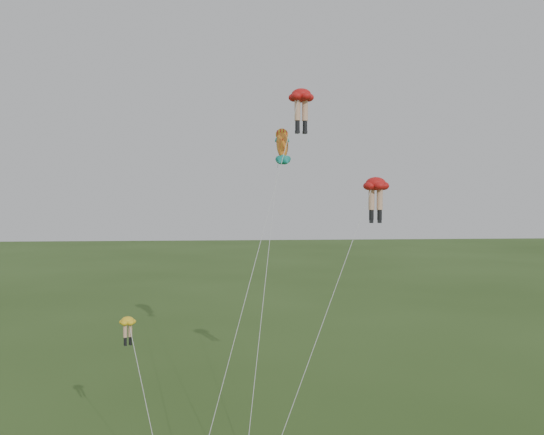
{
  "coord_description": "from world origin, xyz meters",
  "views": [
    {
      "loc": [
        -0.98,
        -29.48,
        14.22
      ],
      "look_at": [
        1.73,
        6.0,
        12.74
      ],
      "focal_mm": 40.0,
      "sensor_mm": 36.0,
      "label": 1
    }
  ],
  "objects": [
    {
      "name": "legs_kite_yellow",
      "position": [
        -5.59,
        -0.27,
        7.39
      ],
      "size": [
        2.66,
        2.79,
        8.24
      ],
      "rotation": [
        0.0,
        0.0,
        0.46
      ],
      "color": "yellow",
      "rests_on": "ground"
    },
    {
      "name": "legs_kite_red_mid",
      "position": [
        7.44,
        4.35,
        14.32
      ],
      "size": [
        7.95,
        7.65,
        15.1
      ],
      "rotation": [
        0.0,
        0.0,
        -0.09
      ],
      "color": "red",
      "rests_on": "ground"
    },
    {
      "name": "fish_kite",
      "position": [
        2.79,
        11.02,
        17.39
      ],
      "size": [
        3.79,
        15.65,
        18.87
      ],
      "rotation": [
        0.71,
        0.0,
        -0.05
      ],
      "color": "gold",
      "rests_on": "ground"
    },
    {
      "name": "legs_kite_red_high",
      "position": [
        3.67,
        8.21,
        19.85
      ],
      "size": [
        7.44,
        12.04,
        20.71
      ],
      "rotation": [
        0.0,
        0.0,
        0.23
      ],
      "color": "red",
      "rests_on": "ground"
    }
  ]
}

